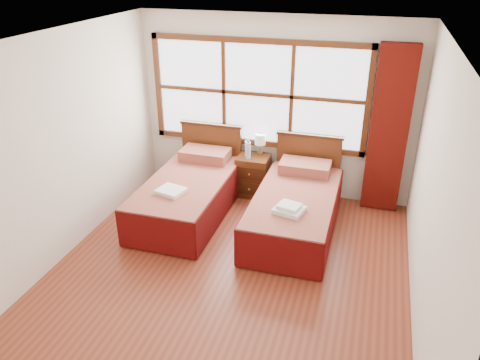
% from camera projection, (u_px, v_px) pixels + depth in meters
% --- Properties ---
extents(floor, '(4.50, 4.50, 0.00)m').
position_uv_depth(floor, '(227.00, 274.00, 5.36)').
color(floor, brown).
rests_on(floor, ground).
extents(ceiling, '(4.50, 4.50, 0.00)m').
position_uv_depth(ceiling, '(224.00, 41.00, 4.22)').
color(ceiling, white).
rests_on(ceiling, wall_back).
extents(wall_back, '(4.00, 0.00, 4.00)m').
position_uv_depth(wall_back, '(275.00, 108.00, 6.73)').
color(wall_back, silver).
rests_on(wall_back, floor).
extents(wall_left, '(0.00, 4.50, 4.50)m').
position_uv_depth(wall_left, '(59.00, 150.00, 5.30)').
color(wall_left, silver).
rests_on(wall_left, floor).
extents(wall_right, '(0.00, 4.50, 4.50)m').
position_uv_depth(wall_right, '(433.00, 198.00, 4.28)').
color(wall_right, silver).
rests_on(wall_right, floor).
extents(window, '(3.16, 0.06, 1.56)m').
position_uv_depth(window, '(257.00, 94.00, 6.67)').
color(window, white).
rests_on(window, wall_back).
extents(curtain, '(0.50, 0.16, 2.30)m').
position_uv_depth(curtain, '(389.00, 131.00, 6.25)').
color(curtain, '#580E08').
rests_on(curtain, wall_back).
extents(bed_left, '(1.04, 2.06, 1.01)m').
position_uv_depth(bed_left, '(189.00, 193.00, 6.50)').
color(bed_left, '#3A1B0C').
rests_on(bed_left, floor).
extents(bed_right, '(1.03, 2.05, 1.00)m').
position_uv_depth(bed_right, '(295.00, 208.00, 6.12)').
color(bed_right, '#3A1B0C').
rests_on(bed_right, floor).
extents(nightstand, '(0.46, 0.46, 0.62)m').
position_uv_depth(nightstand, '(253.00, 175.00, 7.00)').
color(nightstand, '#522912').
rests_on(nightstand, floor).
extents(towels_left, '(0.38, 0.35, 0.05)m').
position_uv_depth(towels_left, '(171.00, 191.00, 5.99)').
color(towels_left, white).
rests_on(towels_left, bed_left).
extents(towels_right, '(0.40, 0.37, 0.10)m').
position_uv_depth(towels_right, '(289.00, 209.00, 5.56)').
color(towels_right, white).
rests_on(towels_right, bed_right).
extents(lamp, '(0.16, 0.16, 0.31)m').
position_uv_depth(lamp, '(260.00, 140.00, 6.87)').
color(lamp, gold).
rests_on(lamp, nightstand).
extents(bottle_near, '(0.07, 0.07, 0.28)m').
position_uv_depth(bottle_near, '(248.00, 150.00, 6.76)').
color(bottle_near, silver).
rests_on(bottle_near, nightstand).
extents(bottle_far, '(0.07, 0.07, 0.27)m').
position_uv_depth(bottle_far, '(247.00, 148.00, 6.83)').
color(bottle_far, silver).
rests_on(bottle_far, nightstand).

